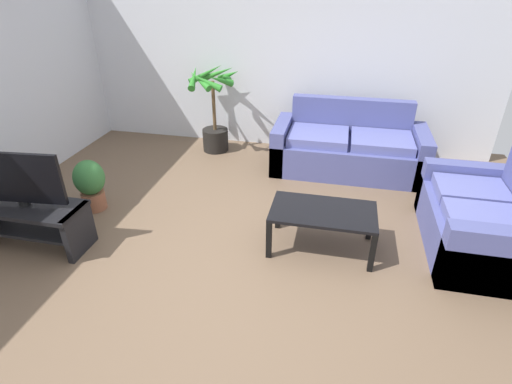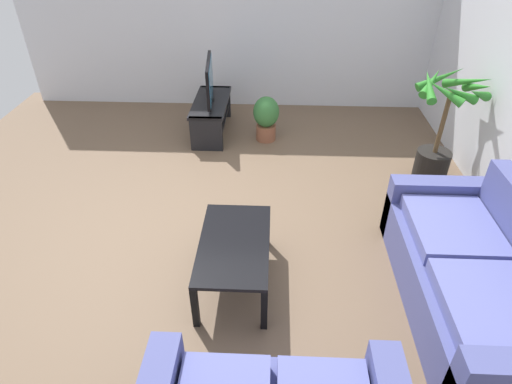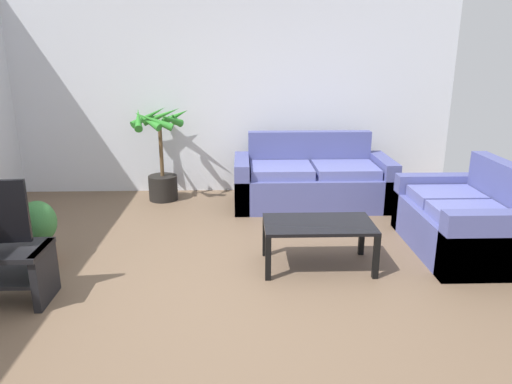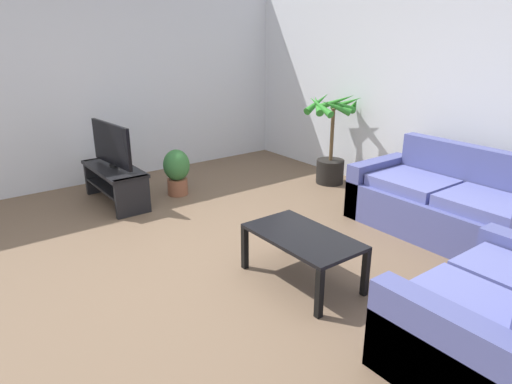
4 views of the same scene
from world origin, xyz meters
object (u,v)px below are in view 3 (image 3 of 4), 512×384
object	(u,v)px
potted_plant_small	(39,229)
potted_palm	(161,157)
couch_main	(312,182)
coffee_table	(318,228)
couch_loveseat	(463,222)

from	to	relation	value
potted_plant_small	potted_palm	bearing A→B (deg)	66.49
couch_main	coffee_table	size ratio (longest dim) A/B	2.00
potted_palm	potted_plant_small	xyz separation A→B (m)	(-0.84, -1.94, -0.25)
potted_palm	potted_plant_small	distance (m)	2.13
coffee_table	potted_plant_small	world-z (taller)	potted_plant_small
coffee_table	potted_plant_small	xyz separation A→B (m)	(-2.59, 0.19, -0.05)
couch_main	potted_palm	distance (m)	2.00
couch_main	potted_plant_small	size ratio (longest dim) A/B	3.32
couch_main	potted_palm	size ratio (longest dim) A/B	1.60
coffee_table	potted_palm	size ratio (longest dim) A/B	0.80
coffee_table	potted_plant_small	distance (m)	2.60
couch_main	couch_loveseat	size ratio (longest dim) A/B	1.38
couch_loveseat	potted_plant_small	size ratio (longest dim) A/B	2.41
couch_loveseat	couch_main	bearing A→B (deg)	130.07
couch_loveseat	potted_plant_small	world-z (taller)	couch_loveseat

